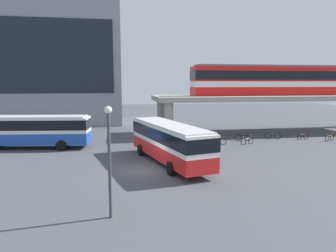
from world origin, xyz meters
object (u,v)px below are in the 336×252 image
Objects in this scene: station_building at (50,65)px; bicycle_red at (303,137)px; train at (275,80)px; bus_secondary at (33,128)px; bicycle_brown at (218,141)px; bus_main at (169,139)px; bicycle_orange at (330,138)px; bicycle_black at (243,138)px; bicycle_silver at (247,141)px; bicycle_green at (273,136)px.

bicycle_red is (31.11, -20.79, -8.85)m from station_building.
train is 29.44m from bus_secondary.
bus_secondary is 6.58× the size of bicycle_brown.
station_building is at bearing 95.40° from bus_secondary.
train is 8.63m from bicycle_red.
bus_main is (-16.22, -13.48, -4.81)m from train.
bicycle_brown is (20.68, -21.76, -8.85)m from station_building.
bicycle_black is at bearing 169.91° from bicycle_orange.
bicycle_black is 2.05m from bicycle_silver.
bicycle_orange is at bearing 1.80° from bicycle_silver.
station_building reaches higher than bicycle_orange.
bicycle_brown is (6.43, 6.81, -1.63)m from bus_main.
bus_secondary is at bearing -84.60° from station_building.
bicycle_brown is (-10.43, -0.97, 0.00)m from bicycle_red.
bicycle_red is (0.63, -5.70, -6.44)m from train.
bus_secondary is 21.90m from bicycle_silver.
bicycle_green is at bearing -35.14° from station_building.
train is 13.49m from bicycle_brown.
bus_main is at bearing -133.33° from bicycle_brown.
station_building reaches higher than train.
bus_main is at bearing -63.49° from station_building.
train is 13.25× the size of bicycle_orange.
train reaches higher than bicycle_silver.
bicycle_silver is at bearing -100.74° from bicycle_black.
bicycle_red is 1.02× the size of bicycle_brown.
bus_secondary is at bearing 176.32° from bicycle_brown.
bicycle_orange is 1.00× the size of bicycle_black.
bicycle_red and bicycle_orange have the same top height.
bicycle_black and bicycle_silver have the same top height.
train is at bearing 96.34° from bicycle_red.
bus_secondary is (1.94, -20.55, -7.22)m from station_building.
bicycle_orange is (19.39, 6.58, -1.63)m from bus_main.
bicycle_orange is 9.93m from bicycle_silver.
bicycle_brown is at bearing -164.38° from bicycle_green.
bus_secondary is at bearing -169.16° from train.
bicycle_orange and bicycle_silver have the same top height.
bus_secondary is at bearing 175.39° from bicycle_silver.
station_building is 35.37m from bicycle_green.
bicycle_silver is (9.46, 6.27, -1.63)m from bus_main.
bicycle_black is (22.15, 0.26, -1.63)m from bus_secondary.
bicycle_brown is at bearing -145.76° from train.
bicycle_black is (-7.01, 0.50, 0.00)m from bicycle_red.
train reaches higher than bicycle_orange.
bicycle_brown is 3.08m from bicycle_silver.
bicycle_silver is at bearing -178.20° from bicycle_orange.
bicycle_red and bicycle_black have the same top height.
station_building is at bearing 144.86° from bicycle_green.
bicycle_orange is at bearing -1.04° from bicycle_brown.
bicycle_red is 1.04× the size of bicycle_black.
bus_main is 6.74× the size of bicycle_green.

